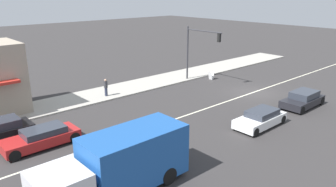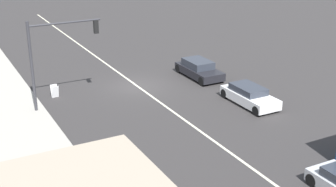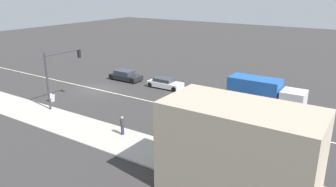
% 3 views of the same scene
% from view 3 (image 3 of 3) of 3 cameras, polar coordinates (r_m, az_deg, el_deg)
% --- Properties ---
extents(ground_plane, '(160.00, 160.00, 0.00)m').
position_cam_3_polar(ground_plane, '(30.42, 12.27, -4.77)').
color(ground_plane, '#333030').
extents(sidewalk_right, '(4.00, 73.00, 0.12)m').
position_cam_3_polar(sidewalk_right, '(22.80, 4.92, -12.34)').
color(sidewalk_right, '#A8A399').
rests_on(sidewalk_right, ground).
extents(lane_marking_center, '(0.16, 60.00, 0.01)m').
position_cam_3_polar(lane_marking_center, '(39.98, -12.40, 0.75)').
color(lane_marking_center, beige).
rests_on(lane_marking_center, ground).
extents(building_corner_store, '(5.03, 8.61, 5.40)m').
position_cam_3_polar(building_corner_store, '(19.04, 12.18, -9.73)').
color(building_corner_store, tan).
rests_on(building_corner_store, sidewalk_right).
extents(traffic_signal_main, '(4.59, 0.34, 5.60)m').
position_cam_3_polar(traffic_signal_main, '(34.12, -18.54, 4.07)').
color(traffic_signal_main, '#333338').
rests_on(traffic_signal_main, sidewalk_right).
extents(pedestrian, '(0.34, 0.34, 1.58)m').
position_cam_3_polar(pedestrian, '(26.85, -7.97, -5.47)').
color(pedestrian, '#282D42').
rests_on(pedestrian, sidewalk_right).
extents(warning_aframe_sign, '(0.45, 0.53, 0.84)m').
position_cam_3_polar(warning_aframe_sign, '(36.72, -19.56, -0.74)').
color(warning_aframe_sign, silver).
rests_on(warning_aframe_sign, ground).
extents(delivery_truck, '(2.44, 7.50, 2.87)m').
position_cam_3_polar(delivery_truck, '(34.27, 16.22, 0.12)').
color(delivery_truck, silver).
rests_on(delivery_truck, ground).
extents(hatchback_red, '(1.81, 4.55, 1.20)m').
position_cam_3_polar(hatchback_red, '(27.84, 13.37, -5.70)').
color(hatchback_red, '#AD1E1E').
rests_on(hatchback_red, ground).
extents(suv_black, '(1.88, 4.39, 1.32)m').
position_cam_3_polar(suv_black, '(24.91, 14.92, -8.66)').
color(suv_black, black).
rests_on(suv_black, ground).
extents(sedan_dark, '(1.90, 4.30, 1.30)m').
position_cam_3_polar(sedan_dark, '(43.07, -7.43, 3.12)').
color(sedan_dark, black).
rests_on(sedan_dark, ground).
extents(van_white, '(1.79, 4.24, 1.20)m').
position_cam_3_polar(van_white, '(39.42, -0.51, 1.82)').
color(van_white, silver).
rests_on(van_white, ground).
extents(sedan_silver, '(1.85, 3.98, 1.15)m').
position_cam_3_polar(sedan_silver, '(32.32, 12.90, -2.38)').
color(sedan_silver, '#B7BABF').
rests_on(sedan_silver, ground).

